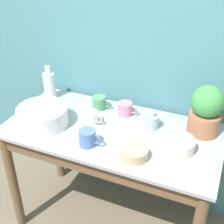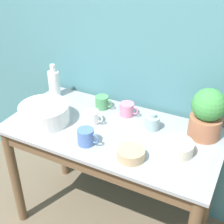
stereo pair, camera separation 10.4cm
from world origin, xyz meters
The scene contains 12 objects.
wall_back centered at (0.00, 0.69, 1.20)m, with size 6.00×0.05×2.40m.
counter_table centered at (0.00, 0.29, 0.63)m, with size 1.26×0.64×0.79m.
potted_plant centered at (0.49, 0.50, 0.93)m, with size 0.18×0.18×0.29m.
bowl_wash_large centered at (-0.40, 0.21, 0.84)m, with size 0.30×0.30×0.11m.
bottle_tall centered at (-0.54, 0.51, 0.89)m, with size 0.08×0.08×0.23m.
bottle_short centered at (0.21, 0.44, 0.83)m, with size 0.08×0.08×0.10m.
mug_green centered at (-0.17, 0.51, 0.83)m, with size 0.12×0.09×0.08m.
mug_white centered at (-0.14, 0.33, 0.83)m, with size 0.12×0.09×0.08m.
mug_pink centered at (0.01, 0.51, 0.83)m, with size 0.12×0.09×0.08m.
mug_blue centered at (-0.06, 0.13, 0.83)m, with size 0.13×0.09×0.09m.
bowl_small_tan centered at (0.20, 0.13, 0.82)m, with size 0.14×0.14×0.05m.
bowl_small_cream centered at (0.40, 0.29, 0.82)m, with size 0.17×0.17×0.06m.
Camera 2 is at (0.68, -1.02, 1.82)m, focal length 50.00 mm.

